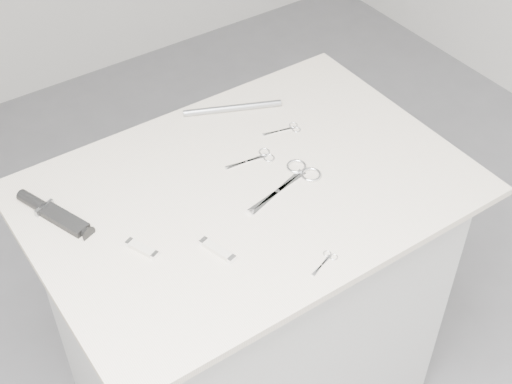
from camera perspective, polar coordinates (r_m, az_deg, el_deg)
plinth at (r=1.99m, az=-0.52°, el=-9.56°), size 0.90×0.60×0.90m
display_board at (r=1.65m, az=-0.61°, el=0.18°), size 1.00×0.70×0.02m
large_shears at (r=1.66m, az=3.10°, el=1.14°), size 0.22×0.11×0.01m
embroidery_scissors_a at (r=1.72m, az=0.15°, el=2.75°), size 0.12×0.05×0.00m
embroidery_scissors_b at (r=1.80m, az=2.50°, el=5.04°), size 0.10×0.05×0.00m
tiny_scissors at (r=1.49m, az=5.59°, el=-5.50°), size 0.08×0.04×0.00m
sheathed_knife at (r=1.64m, az=-16.18°, el=-1.50°), size 0.10×0.20×0.03m
pocket_knife_a at (r=1.52m, az=-9.11°, el=-4.52°), size 0.05×0.08×0.01m
pocket_knife_b at (r=1.50m, az=-3.10°, el=-4.66°), size 0.04×0.09×0.01m
metal_rail at (r=1.86m, az=-1.89°, el=6.73°), size 0.24×0.12×0.02m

